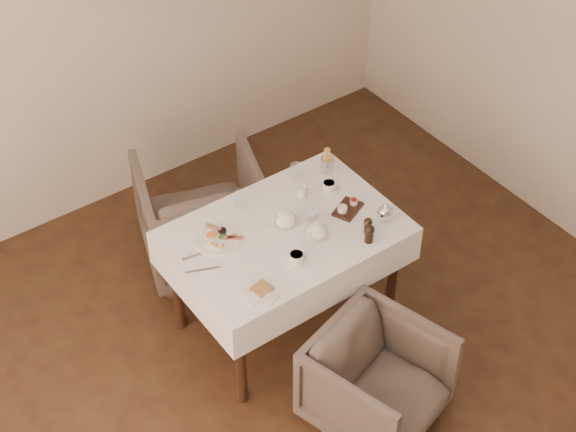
# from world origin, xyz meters

# --- Properties ---
(table) EXTENTS (1.28, 0.88, 0.75)m
(table) POSITION_xyz_m (0.22, 0.81, 0.64)
(table) COLOR black
(table) RESTS_ON ground
(armchair_near) EXTENTS (0.79, 0.81, 0.60)m
(armchair_near) POSITION_xyz_m (0.22, -0.04, 0.30)
(armchair_near) COLOR #50433A
(armchair_near) RESTS_ON ground
(armchair_far) EXTENTS (0.97, 0.98, 0.71)m
(armchair_far) POSITION_xyz_m (0.13, 1.59, 0.36)
(armchair_far) COLOR #50433A
(armchair_far) RESTS_ON ground
(breakfast_plate) EXTENTS (0.26, 0.26, 0.03)m
(breakfast_plate) POSITION_xyz_m (-0.12, 0.97, 0.76)
(breakfast_plate) COLOR white
(breakfast_plate) RESTS_ON table
(side_plate) EXTENTS (0.20, 0.20, 0.02)m
(side_plate) POSITION_xyz_m (-0.16, 0.49, 0.76)
(side_plate) COLOR white
(side_plate) RESTS_ON table
(teapot_centre) EXTENTS (0.18, 0.15, 0.13)m
(teapot_centre) POSITION_xyz_m (0.25, 0.84, 0.82)
(teapot_centre) COLOR white
(teapot_centre) RESTS_ON table
(teapot_front) EXTENTS (0.17, 0.15, 0.12)m
(teapot_front) POSITION_xyz_m (0.33, 0.66, 0.82)
(teapot_front) COLOR white
(teapot_front) RESTS_ON table
(creamer) EXTENTS (0.07, 0.07, 0.07)m
(creamer) POSITION_xyz_m (0.47, 0.99, 0.79)
(creamer) COLOR white
(creamer) RESTS_ON table
(teacup_near) EXTENTS (0.13, 0.13, 0.06)m
(teacup_near) POSITION_xyz_m (0.13, 0.57, 0.78)
(teacup_near) COLOR white
(teacup_near) RESTS_ON table
(teacup_far) EXTENTS (0.12, 0.12, 0.06)m
(teacup_far) POSITION_xyz_m (0.64, 0.94, 0.78)
(teacup_far) COLOR white
(teacup_far) RESTS_ON table
(glass_left) EXTENTS (0.08, 0.08, 0.10)m
(glass_left) POSITION_xyz_m (0.14, 1.13, 0.80)
(glass_left) COLOR silver
(glass_left) RESTS_ON table
(glass_mid) EXTENTS (0.08, 0.08, 0.10)m
(glass_mid) POSITION_xyz_m (0.40, 0.79, 0.80)
(glass_mid) COLOR silver
(glass_mid) RESTS_ON table
(glass_right) EXTENTS (0.08, 0.08, 0.10)m
(glass_right) POSITION_xyz_m (0.54, 1.14, 0.81)
(glass_right) COLOR silver
(glass_right) RESTS_ON table
(condiment_board) EXTENTS (0.21, 0.18, 0.05)m
(condiment_board) POSITION_xyz_m (0.61, 0.74, 0.77)
(condiment_board) COLOR black
(condiment_board) RESTS_ON table
(pepper_mill_left) EXTENTS (0.06, 0.06, 0.12)m
(pepper_mill_left) POSITION_xyz_m (0.55, 0.47, 0.81)
(pepper_mill_left) COLOR black
(pepper_mill_left) RESTS_ON table
(pepper_mill_right) EXTENTS (0.06, 0.06, 0.10)m
(pepper_mill_right) POSITION_xyz_m (0.59, 0.53, 0.81)
(pepper_mill_right) COLOR black
(pepper_mill_right) RESTS_ON table
(silver_pot) EXTENTS (0.13, 0.11, 0.12)m
(silver_pot) POSITION_xyz_m (0.73, 0.55, 0.82)
(silver_pot) COLOR white
(silver_pot) RESTS_ON table
(fries_cup) EXTENTS (0.08, 0.08, 0.18)m
(fries_cup) POSITION_xyz_m (0.73, 1.09, 0.83)
(fries_cup) COLOR silver
(fries_cup) RESTS_ON table
(cutlery_fork) EXTENTS (0.21, 0.05, 0.00)m
(cutlery_fork) POSITION_xyz_m (-0.26, 0.93, 0.76)
(cutlery_fork) COLOR silver
(cutlery_fork) RESTS_ON table
(cutlery_knife) EXTENTS (0.18, 0.09, 0.00)m
(cutlery_knife) POSITION_xyz_m (-0.31, 0.81, 0.76)
(cutlery_knife) COLOR silver
(cutlery_knife) RESTS_ON table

